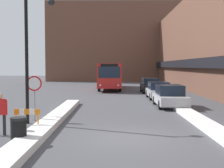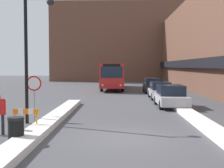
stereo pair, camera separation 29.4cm
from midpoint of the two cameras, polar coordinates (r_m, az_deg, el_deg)
name	(u,v)px [view 1 (the left image)]	position (r m, az deg, el deg)	size (l,w,h in m)	color
ground_plane	(129,138)	(12.25, 2.51, -9.78)	(160.00, 160.00, 0.00)	#47474C
building_row_right	(206,44)	(37.49, 16.66, 6.95)	(5.50, 60.00, 10.58)	brown
building_backdrop_far	(117,43)	(60.28, 0.82, 7.55)	(26.00, 8.00, 14.56)	brown
snow_bank_left	(49,124)	(14.69, -12.10, -7.09)	(0.90, 17.51, 0.28)	silver
snow_bank_right	(199,120)	(16.09, 15.05, -6.33)	(0.90, 12.88, 0.23)	silver
city_bus	(110,75)	(37.88, -0.58, 1.62)	(2.58, 12.19, 3.06)	red
parked_car_front	(170,96)	(21.61, 10.12, -2.17)	(1.90, 4.41, 1.49)	#B7B7BC
parked_car_middle	(158,90)	(26.89, 8.19, -1.14)	(1.82, 4.22, 1.43)	#B7B7BC
parked_car_back	(150,85)	(33.10, 6.71, -0.25)	(1.83, 4.27, 1.52)	black
stop_sign	(34,88)	(16.30, -14.51, -0.76)	(0.76, 0.08, 2.28)	gray
street_lamp	(33,44)	(15.45, -14.85, 7.02)	(1.46, 0.36, 6.11)	black
pedestrian	(0,110)	(13.25, -20.36, -4.52)	(0.54, 0.29, 1.69)	#232328
trash_bin	(19,130)	(11.74, -17.40, -8.11)	(0.59, 0.59, 0.95)	black
construction_barricade	(27,115)	(13.91, -15.86, -5.52)	(1.10, 0.06, 0.94)	orange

